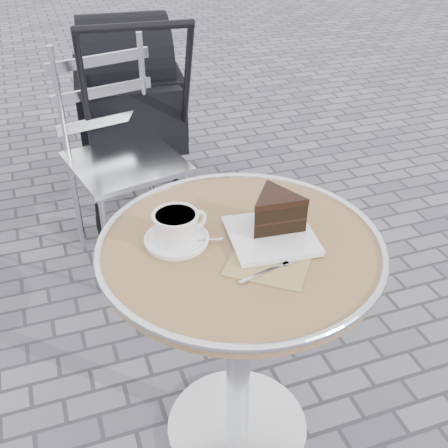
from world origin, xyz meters
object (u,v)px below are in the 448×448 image
object	(u,v)px
cafe_table	(240,294)
baby_stroller	(132,112)
bistro_chair	(114,132)
cake_plate_set	(275,217)
cappuccino_set	(177,229)

from	to	relation	value
cafe_table	baby_stroller	world-z (taller)	baby_stroller
cafe_table	bistro_chair	xyz separation A→B (m)	(-0.13, 1.10, 0.02)
baby_stroller	bistro_chair	bearing A→B (deg)	-103.06
cake_plate_set	cappuccino_set	bearing A→B (deg)	174.53
baby_stroller	cake_plate_set	bearing A→B (deg)	-81.17
cappuccino_set	cake_plate_set	distance (m)	0.24
cappuccino_set	cake_plate_set	size ratio (longest dim) A/B	0.52
bistro_chair	baby_stroller	size ratio (longest dim) A/B	0.90
cappuccino_set	bistro_chair	size ratio (longest dim) A/B	0.19
cappuccino_set	baby_stroller	world-z (taller)	baby_stroller
cake_plate_set	bistro_chair	distance (m)	1.13
cake_plate_set	bistro_chair	bearing A→B (deg)	108.35
cafe_table	bistro_chair	distance (m)	1.11
cafe_table	cake_plate_set	world-z (taller)	cake_plate_set
cafe_table	cappuccino_set	distance (m)	0.25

